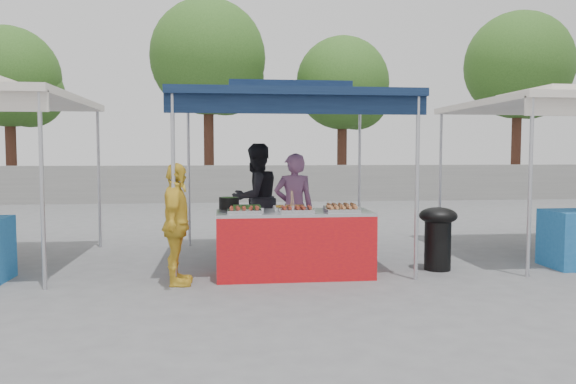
{
  "coord_description": "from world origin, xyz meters",
  "views": [
    {
      "loc": [
        -0.91,
        -7.27,
        1.6
      ],
      "look_at": [
        0.0,
        0.6,
        1.05
      ],
      "focal_mm": 35.0,
      "sensor_mm": 36.0,
      "label": 1
    }
  ],
  "objects": [
    {
      "name": "wok_burner",
      "position": [
        2.0,
        0.05,
        0.51
      ],
      "size": [
        0.52,
        0.52,
        0.87
      ],
      "rotation": [
        0.0,
        0.0,
        -0.25
      ],
      "color": "black",
      "rests_on": "ground_plane"
    },
    {
      "name": "tree_3",
      "position": [
        10.52,
        13.41,
        4.79
      ],
      "size": [
        4.07,
        4.07,
        7.0
      ],
      "color": "#422419",
      "rests_on": "ground_plane"
    },
    {
      "name": "food_tray_br",
      "position": [
        0.63,
        -0.03,
        0.88
      ],
      "size": [
        0.42,
        0.3,
        0.07
      ],
      "color": "silver",
      "rests_on": "vendor_table"
    },
    {
      "name": "customer_person",
      "position": [
        -1.48,
        -0.44,
        0.74
      ],
      "size": [
        0.39,
        0.88,
        1.48
      ],
      "primitive_type": "imported",
      "rotation": [
        0.0,
        0.0,
        1.54
      ],
      "color": "gold",
      "rests_on": "ground_plane"
    },
    {
      "name": "vendor_table",
      "position": [
        0.0,
        -0.1,
        0.43
      ],
      "size": [
        2.0,
        0.8,
        0.85
      ],
      "color": "red",
      "rests_on": "ground_plane"
    },
    {
      "name": "ground_plane",
      "position": [
        0.0,
        0.0,
        0.0
      ],
      "size": [
        80.0,
        80.0,
        0.0
      ],
      "primitive_type": "plane",
      "color": "#5B5B5E"
    },
    {
      "name": "skewer_cup",
      "position": [
        -0.06,
        -0.37,
        0.9
      ],
      "size": [
        0.07,
        0.07,
        0.09
      ],
      "primitive_type": "cylinder",
      "color": "silver",
      "rests_on": "vendor_table"
    },
    {
      "name": "tree_1",
      "position": [
        -1.27,
        13.31,
        4.85
      ],
      "size": [
        4.12,
        4.12,
        7.09
      ],
      "color": "#422419",
      "rests_on": "ground_plane"
    },
    {
      "name": "cooking_pot",
      "position": [
        -0.84,
        0.27,
        0.93
      ],
      "size": [
        0.27,
        0.27,
        0.16
      ],
      "primitive_type": "cylinder",
      "color": "black",
      "rests_on": "vendor_table"
    },
    {
      "name": "main_canopy",
      "position": [
        0.0,
        0.97,
        2.37
      ],
      "size": [
        3.2,
        3.2,
        2.57
      ],
      "color": "silver",
      "rests_on": "ground_plane"
    },
    {
      "name": "tree_2",
      "position": [
        3.65,
        13.38,
        4.03
      ],
      "size": [
        3.5,
        3.43,
        5.9
      ],
      "color": "#422419",
      "rests_on": "ground_plane"
    },
    {
      "name": "food_tray_fr",
      "position": [
        0.58,
        -0.33,
        0.88
      ],
      "size": [
        0.42,
        0.3,
        0.07
      ],
      "color": "silver",
      "rests_on": "vendor_table"
    },
    {
      "name": "crate_left",
      "position": [
        -0.45,
        0.68,
        0.14
      ],
      "size": [
        0.48,
        0.34,
        0.29
      ],
      "primitive_type": "cube",
      "color": "#143FA5",
      "rests_on": "ground_plane"
    },
    {
      "name": "crate_stacked",
      "position": [
        0.18,
        0.65,
        0.48
      ],
      "size": [
        0.51,
        0.36,
        0.31
      ],
      "primitive_type": "cube",
      "color": "#143FA5",
      "rests_on": "crate_right"
    },
    {
      "name": "crate_right",
      "position": [
        0.18,
        0.65,
        0.16
      ],
      "size": [
        0.55,
        0.38,
        0.33
      ],
      "primitive_type": "cube",
      "color": "#143FA5",
      "rests_on": "ground_plane"
    },
    {
      "name": "tree_0",
      "position": [
        -8.15,
        13.44,
        4.09
      ],
      "size": [
        3.54,
        3.48,
        5.98
      ],
      "color": "#422419",
      "rests_on": "ground_plane"
    },
    {
      "name": "food_tray_bl",
      "position": [
        -0.61,
        -0.01,
        0.88
      ],
      "size": [
        0.42,
        0.3,
        0.07
      ],
      "color": "silver",
      "rests_on": "vendor_table"
    },
    {
      "name": "vendor_woman",
      "position": [
        0.12,
        0.85,
        0.8
      ],
      "size": [
        0.59,
        0.39,
        1.6
      ],
      "primitive_type": "imported",
      "rotation": [
        0.0,
        0.0,
        3.15
      ],
      "color": "#8B5883",
      "rests_on": "ground_plane"
    },
    {
      "name": "food_tray_fm",
      "position": [
        0.0,
        -0.33,
        0.88
      ],
      "size": [
        0.42,
        0.3,
        0.07
      ],
      "color": "silver",
      "rests_on": "vendor_table"
    },
    {
      "name": "food_tray_bm",
      "position": [
        -0.05,
        0.0,
        0.88
      ],
      "size": [
        0.42,
        0.3,
        0.07
      ],
      "color": "silver",
      "rests_on": "vendor_table"
    },
    {
      "name": "food_tray_fl",
      "position": [
        -0.65,
        -0.33,
        0.88
      ],
      "size": [
        0.42,
        0.3,
        0.07
      ],
      "color": "silver",
      "rests_on": "vendor_table"
    },
    {
      "name": "back_wall",
      "position": [
        0.0,
        11.0,
        0.6
      ],
      "size": [
        40.0,
        0.25,
        1.2
      ],
      "primitive_type": "cube",
      "color": "gray",
      "rests_on": "ground_plane"
    },
    {
      "name": "helper_man",
      "position": [
        -0.39,
        1.66,
        0.88
      ],
      "size": [
        1.08,
        1.03,
        1.75
      ],
      "primitive_type": "imported",
      "rotation": [
        0.0,
        0.0,
        3.73
      ],
      "color": "black",
      "rests_on": "ground_plane"
    }
  ]
}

